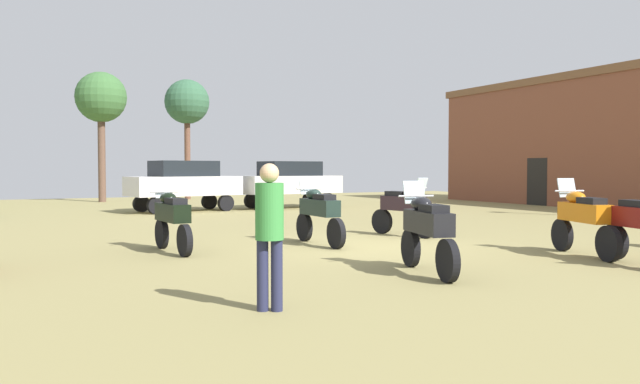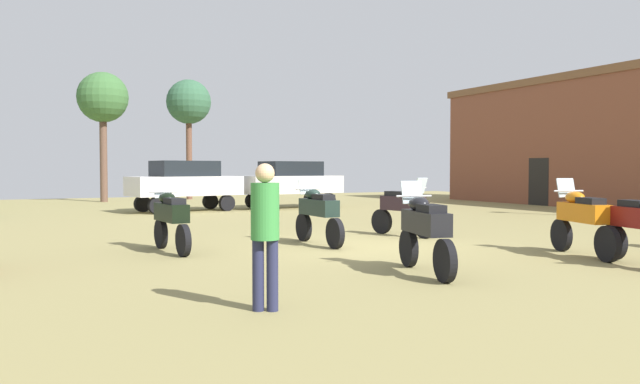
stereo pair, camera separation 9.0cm
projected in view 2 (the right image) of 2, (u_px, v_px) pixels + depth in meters
The scene contains 11 objects.
ground_plane at pixel (356, 246), 13.62m from camera, with size 44.00×52.00×0.02m.
motorcycle_1 at pixel (582, 218), 12.00m from camera, with size 0.86×2.16×1.50m.
motorcycle_3 at pixel (425, 229), 9.99m from camera, with size 0.77×2.15×1.49m.
motorcycle_4 at pixel (403, 207), 15.58m from camera, with size 0.74×2.06×1.48m.
motorcycle_6 at pixel (318, 212), 13.82m from camera, with size 0.62×2.23×1.49m.
motorcycle_7 at pixel (171, 217), 12.58m from camera, with size 0.62×2.10×1.47m.
car_1 at pixel (291, 181), 26.58m from camera, with size 4.47×2.26×2.00m.
car_2 at pixel (185, 182), 24.46m from camera, with size 4.55×2.53×2.00m.
person_1 at pixel (265, 225), 7.36m from camera, with size 0.46×0.46×1.76m.
tree_2 at pixel (103, 99), 31.34m from camera, with size 2.54×2.54×6.57m.
tree_3 at pixel (189, 104), 34.09m from camera, with size 2.43×2.43×6.58m.
Camera 2 is at (-6.79, -11.77, 1.72)m, focal length 34.85 mm.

